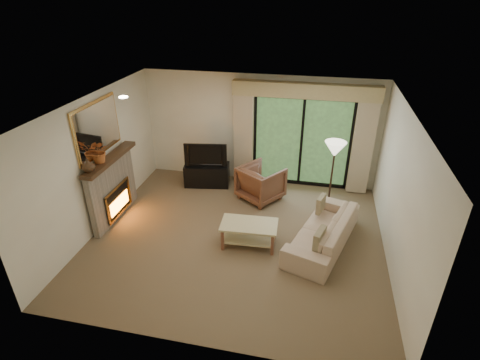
% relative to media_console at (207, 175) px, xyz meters
% --- Properties ---
extents(floor, '(5.50, 5.50, 0.00)m').
position_rel_media_console_xyz_m(floor, '(1.17, -1.95, -0.26)').
color(floor, brown).
rests_on(floor, ground).
extents(ceiling, '(5.50, 5.50, 0.00)m').
position_rel_media_console_xyz_m(ceiling, '(1.17, -1.95, 2.34)').
color(ceiling, white).
rests_on(ceiling, ground).
extents(wall_back, '(5.00, 0.00, 5.00)m').
position_rel_media_console_xyz_m(wall_back, '(1.17, 0.55, 1.04)').
color(wall_back, silver).
rests_on(wall_back, ground).
extents(wall_front, '(5.00, 0.00, 5.00)m').
position_rel_media_console_xyz_m(wall_front, '(1.17, -4.45, 1.04)').
color(wall_front, silver).
rests_on(wall_front, ground).
extents(wall_left, '(0.00, 5.00, 5.00)m').
position_rel_media_console_xyz_m(wall_left, '(-1.58, -1.95, 1.04)').
color(wall_left, silver).
rests_on(wall_left, ground).
extents(wall_right, '(0.00, 5.00, 5.00)m').
position_rel_media_console_xyz_m(wall_right, '(3.92, -1.95, 1.04)').
color(wall_right, silver).
rests_on(wall_right, ground).
extents(fireplace, '(0.24, 1.70, 1.37)m').
position_rel_media_console_xyz_m(fireplace, '(-1.46, -1.75, 0.42)').
color(fireplace, gray).
rests_on(fireplace, floor).
extents(mirror, '(0.07, 1.45, 1.02)m').
position_rel_media_console_xyz_m(mirror, '(-1.55, -1.75, 1.69)').
color(mirror, tan).
rests_on(mirror, wall_left).
extents(sliding_door, '(2.26, 0.10, 2.16)m').
position_rel_media_console_xyz_m(sliding_door, '(2.17, 0.50, 0.84)').
color(sliding_door, black).
rests_on(sliding_door, floor).
extents(curtain_left, '(0.45, 0.18, 2.35)m').
position_rel_media_console_xyz_m(curtain_left, '(0.82, 0.39, 0.94)').
color(curtain_left, tan).
rests_on(curtain_left, floor).
extents(curtain_right, '(0.45, 0.18, 2.35)m').
position_rel_media_console_xyz_m(curtain_right, '(3.52, 0.39, 0.94)').
color(curtain_right, tan).
rests_on(curtain_right, floor).
extents(cornice, '(3.20, 0.24, 0.32)m').
position_rel_media_console_xyz_m(cornice, '(2.17, 0.41, 2.06)').
color(cornice, tan).
rests_on(cornice, wall_back).
extents(media_console, '(1.12, 0.64, 0.53)m').
position_rel_media_console_xyz_m(media_console, '(0.00, 0.00, 0.00)').
color(media_console, black).
rests_on(media_console, floor).
extents(tv, '(1.00, 0.29, 0.57)m').
position_rel_media_console_xyz_m(tv, '(0.00, 0.00, 0.55)').
color(tv, black).
rests_on(tv, media_console).
extents(armchair, '(1.19, 1.19, 0.79)m').
position_rel_media_console_xyz_m(armchair, '(1.38, -0.38, 0.13)').
color(armchair, brown).
rests_on(armchair, floor).
extents(sofa, '(1.42, 2.25, 0.61)m').
position_rel_media_console_xyz_m(sofa, '(2.78, -1.82, 0.04)').
color(sofa, tan).
rests_on(sofa, floor).
extents(pillow_near, '(0.22, 0.41, 0.39)m').
position_rel_media_console_xyz_m(pillow_near, '(2.71, -2.43, 0.26)').
color(pillow_near, brown).
rests_on(pillow_near, sofa).
extents(pillow_far, '(0.19, 0.35, 0.34)m').
position_rel_media_console_xyz_m(pillow_far, '(2.71, -1.22, 0.25)').
color(pillow_far, brown).
rests_on(pillow_far, sofa).
extents(coffee_table, '(1.06, 0.62, 0.46)m').
position_rel_media_console_xyz_m(coffee_table, '(1.44, -2.12, -0.03)').
color(coffee_table, tan).
rests_on(coffee_table, floor).
extents(floor_lamp, '(0.47, 0.47, 1.60)m').
position_rel_media_console_xyz_m(floor_lamp, '(2.88, -0.62, 0.54)').
color(floor_lamp, beige).
rests_on(floor_lamp, floor).
extents(vase, '(0.31, 0.31, 0.25)m').
position_rel_media_console_xyz_m(vase, '(-1.44, -2.40, 1.23)').
color(vase, '#3B2717').
rests_on(vase, fireplace).
extents(branches, '(0.46, 0.41, 0.44)m').
position_rel_media_console_xyz_m(branches, '(-1.44, -1.99, 1.33)').
color(branches, '#B15826').
rests_on(branches, fireplace).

